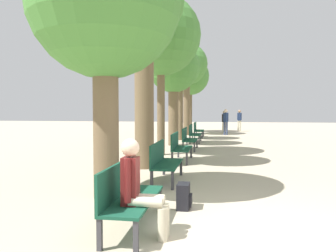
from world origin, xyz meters
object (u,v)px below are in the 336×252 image
(bench_row_5, at_px, (197,129))
(tree_row_2, at_px, (161,36))
(tree_row_0, at_px, (105,5))
(tree_row_3, at_px, (173,69))
(bench_row_3, at_px, (188,138))
(pedestrian_near, at_px, (224,120))
(tree_row_4, at_px, (180,68))
(tree_row_6, at_px, (190,77))
(backpack, at_px, (184,196))
(pedestrian_mid, at_px, (239,119))
(pedestrian_far, at_px, (226,120))
(person_seated, at_px, (139,186))
(bench_row_0, at_px, (127,192))
(bench_row_2, at_px, (179,145))
(bench_row_4, at_px, (193,132))
(bench_row_1, at_px, (163,160))
(tree_row_5, at_px, (187,65))
(tree_row_1, at_px, (144,9))

(bench_row_5, relative_size, tree_row_2, 0.28)
(tree_row_0, height_order, tree_row_3, tree_row_0)
(bench_row_3, relative_size, pedestrian_near, 1.04)
(bench_row_3, bearing_deg, tree_row_4, 100.96)
(tree_row_6, xyz_separation_m, backpack, (1.55, -18.72, -3.90))
(tree_row_3, bearing_deg, pedestrian_mid, 70.51)
(tree_row_0, height_order, pedestrian_mid, tree_row_0)
(tree_row_4, height_order, pedestrian_far, tree_row_4)
(pedestrian_near, bearing_deg, person_seated, -94.11)
(bench_row_0, relative_size, pedestrian_near, 1.04)
(tree_row_6, distance_m, backpack, 19.19)
(bench_row_2, height_order, backpack, bench_row_2)
(bench_row_0, xyz_separation_m, bench_row_2, (0.00, 6.14, 0.00))
(person_seated, bearing_deg, bench_row_4, 91.15)
(tree_row_3, bearing_deg, pedestrian_near, 73.26)
(pedestrian_far, bearing_deg, bench_row_2, -98.67)
(bench_row_1, relative_size, pedestrian_far, 0.96)
(bench_row_0, relative_size, pedestrian_mid, 0.99)
(tree_row_4, distance_m, tree_row_5, 3.68)
(bench_row_1, height_order, tree_row_4, tree_row_4)
(bench_row_5, relative_size, tree_row_4, 0.32)
(bench_row_5, bearing_deg, tree_row_4, -115.12)
(bench_row_4, bearing_deg, tree_row_4, 123.40)
(bench_row_3, distance_m, tree_row_2, 4.31)
(bench_row_4, height_order, pedestrian_near, pedestrian_near)
(bench_row_0, relative_size, tree_row_3, 0.34)
(bench_row_0, distance_m, pedestrian_far, 17.61)
(bench_row_2, xyz_separation_m, tree_row_4, (-0.84, 7.42, 3.45))
(bench_row_3, bearing_deg, pedestrian_mid, 76.71)
(person_seated, relative_size, pedestrian_far, 0.76)
(tree_row_3, height_order, pedestrian_mid, tree_row_3)
(bench_row_0, relative_size, tree_row_2, 0.28)
(bench_row_5, distance_m, tree_row_3, 5.53)
(bench_row_5, height_order, tree_row_0, tree_row_0)
(bench_row_0, distance_m, pedestrian_near, 19.21)
(bench_row_3, relative_size, tree_row_1, 0.28)
(backpack, height_order, pedestrian_near, pedestrian_near)
(person_seated, bearing_deg, tree_row_2, 97.99)
(bench_row_0, xyz_separation_m, person_seated, (0.25, -0.30, 0.18))
(tree_row_1, bearing_deg, pedestrian_far, 78.58)
(tree_row_3, bearing_deg, person_seated, -84.39)
(bench_row_5, distance_m, pedestrian_near, 4.14)
(pedestrian_near, xyz_separation_m, pedestrian_mid, (1.20, 2.13, 0.04))
(tree_row_2, height_order, pedestrian_far, tree_row_2)
(bench_row_3, relative_size, tree_row_2, 0.28)
(bench_row_0, bearing_deg, bench_row_1, 90.00)
(tree_row_2, bearing_deg, bench_row_1, -79.24)
(bench_row_2, bearing_deg, pedestrian_mid, 79.34)
(tree_row_5, height_order, pedestrian_far, tree_row_5)
(bench_row_2, height_order, tree_row_0, tree_row_0)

